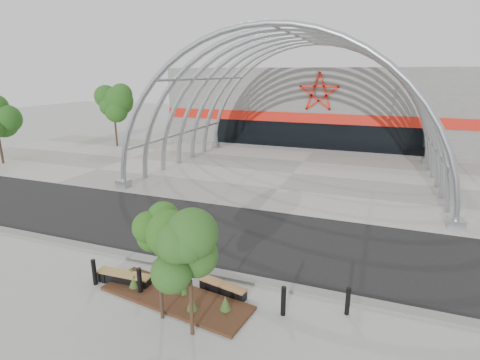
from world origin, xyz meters
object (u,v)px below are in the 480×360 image
street_tree_1 (189,257)px  bench_1 (223,289)px  bench_0 (124,279)px  bollard_2 (140,281)px  street_tree_0 (158,244)px

street_tree_1 → bench_1: 3.29m
bench_0 → street_tree_1: bearing=-23.4°
bench_0 → bench_1: bearing=11.1°
bench_1 → bollard_2: bearing=-158.1°
street_tree_0 → bollard_2: 2.66m
bench_1 → bollard_2: (-2.69, -1.08, 0.32)m
street_tree_1 → bollard_2: bearing=155.7°
street_tree_0 → bollard_2: bearing=148.9°
street_tree_1 → bench_1: size_ratio=1.86×
bench_0 → bollard_2: size_ratio=2.10×
bench_0 → bollard_2: (0.96, -0.36, 0.29)m
bench_0 → bollard_2: 1.07m
street_tree_0 → street_tree_1: (1.25, -0.35, -0.02)m
street_tree_0 → bench_1: 3.32m
bench_0 → bollard_2: bollard_2 is taller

